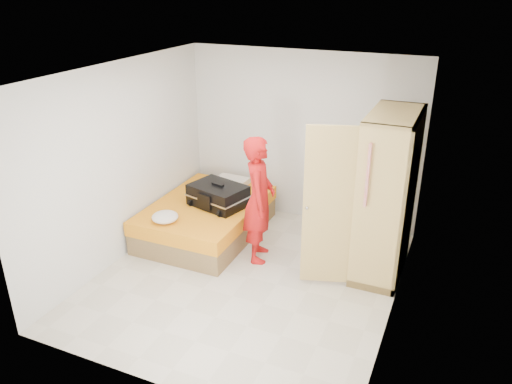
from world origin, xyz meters
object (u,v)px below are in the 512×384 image
at_px(suitcase, 218,195).
at_px(wardrobe, 382,200).
at_px(round_cushion, 165,217).
at_px(person, 259,200).
at_px(bed, 207,218).

bearing_deg(suitcase, wardrobe, 15.01).
relative_size(suitcase, round_cushion, 2.54).
height_order(wardrobe, person, wardrobe).
height_order(wardrobe, round_cushion, wardrobe).
distance_m(wardrobe, suitcase, 2.33).
bearing_deg(suitcase, round_cushion, -103.30).
bearing_deg(wardrobe, person, -168.41).
bearing_deg(round_cushion, suitcase, 61.47).
bearing_deg(round_cushion, bed, 74.05).
bearing_deg(bed, wardrobe, 0.04).
xyz_separation_m(wardrobe, suitcase, (-2.30, 0.01, -0.35)).
relative_size(person, round_cushion, 4.81).
distance_m(bed, round_cushion, 0.84).
xyz_separation_m(bed, wardrobe, (2.50, 0.00, 0.75)).
xyz_separation_m(bed, person, (0.98, -0.31, 0.61)).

